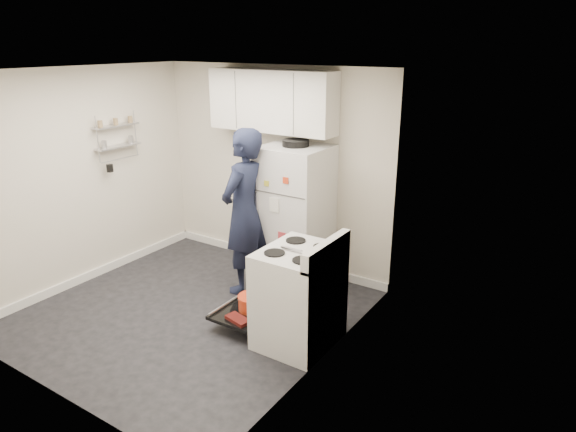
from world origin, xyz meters
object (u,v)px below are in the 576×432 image
Objects in this scene: open_oven_door at (250,307)px; person at (244,212)px; electric_range at (298,298)px; refrigerator at (295,216)px.

person reaches higher than open_oven_door.
electric_range is 0.58× the size of person.
person is (-0.52, 0.61, 0.75)m from open_oven_door.
person is at bearing -128.20° from refrigerator.
person is at bearing 130.45° from open_oven_door.
refrigerator is at bearing 123.36° from electric_range.
person is (-1.10, 0.62, 0.48)m from electric_range.
refrigerator reaches higher than open_oven_door.
electric_range is at bearing 57.47° from person.
person is at bearing 150.35° from electric_range.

